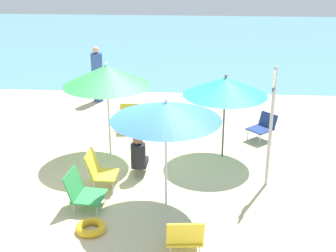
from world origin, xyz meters
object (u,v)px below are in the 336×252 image
Objects in this scene: umbrella_green at (107,75)px; beach_chair_e at (82,191)px; beach_chair_b at (130,117)px; beach_chair_d at (263,126)px; beach_chair_c at (185,235)px; warning_sign at (272,112)px; person_b at (139,155)px; umbrella_blue at (166,111)px; beach_chair_a at (99,169)px; person_a at (97,74)px; umbrella_teal at (225,86)px; swim_ring at (91,228)px.

umbrella_green reaches higher than beach_chair_e.
beach_chair_b is 3.09m from beach_chair_d.
beach_chair_c is 2.83m from warning_sign.
beach_chair_c is 0.75× the size of person_b.
beach_chair_e is (-0.08, -2.13, -1.40)m from umbrella_green.
umbrella_blue reaches higher than beach_chair_a.
beach_chair_c is 2.11m from beach_chair_e.
umbrella_blue is 5.97m from person_a.
person_a is at bearing 134.23° from umbrella_teal.
umbrella_blue is 3.75m from beach_chair_b.
umbrella_green reaches higher than person_a.
umbrella_teal is 3.48m from beach_chair_e.
person_a is 4.75m from person_b.
person_a reaches higher than beach_chair_c.
beach_chair_a is 0.32× the size of warning_sign.
swim_ring is (1.20, -6.30, -0.72)m from person_a.
umbrella_teal is 1.13× the size of person_a.
umbrella_blue is at bearing -55.77° from umbrella_green.
beach_chair_a is at bearing 158.90° from umbrella_blue.
swim_ring is at bearing -135.52° from warning_sign.
person_a reaches higher than beach_chair_b.
umbrella_green is at bearing -178.72° from umbrella_teal.
beach_chair_c is at bearing -109.07° from warning_sign.
beach_chair_d is at bearing -49.96° from person_b.
umbrella_teal reaches higher than beach_chair_c.
beach_chair_b is at bearing -49.98° from beach_chair_d.
umbrella_teal is 3.73× the size of swim_ring.
beach_chair_d is at bearing 17.40° from umbrella_green.
umbrella_blue is 3.83m from beach_chair_d.
umbrella_blue is at bearing -117.44° from umbrella_teal.
person_a is (-1.22, 2.12, 0.45)m from beach_chair_b.
beach_chair_c reaches higher than swim_ring.
umbrella_teal is 0.79× the size of warning_sign.
beach_chair_c is 1.02× the size of beach_chair_e.
umbrella_blue reaches higher than person_b.
umbrella_green reaches higher than umbrella_blue.
umbrella_blue is 1.22× the size of person_a.
umbrella_green is 1.27× the size of person_a.
person_a is at bearing 105.05° from beach_chair_e.
umbrella_blue is at bearing -19.87° from beach_chair_a.
umbrella_teal is 2.90× the size of beach_chair_b.
beach_chair_c reaches higher than beach_chair_d.
person_b is at bearing 62.05° from beach_chair_e.
beach_chair_a is at bearing 35.50° from beach_chair_c.
swim_ring is (0.29, -0.68, -0.25)m from beach_chair_e.
beach_chair_e is (-3.38, -3.17, -0.01)m from beach_chair_d.
umbrella_teal is 2.00× the size of person_b.
umbrella_blue is at bearing 14.67° from beach_chair_b.
umbrella_green is 1.97m from beach_chair_b.
umbrella_teal is 2.19m from person_b.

